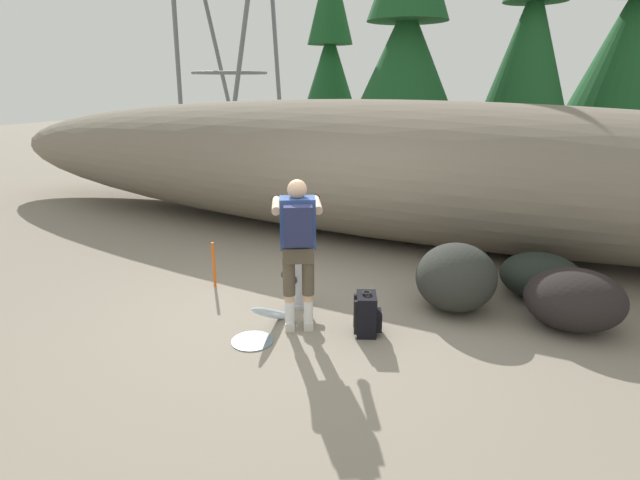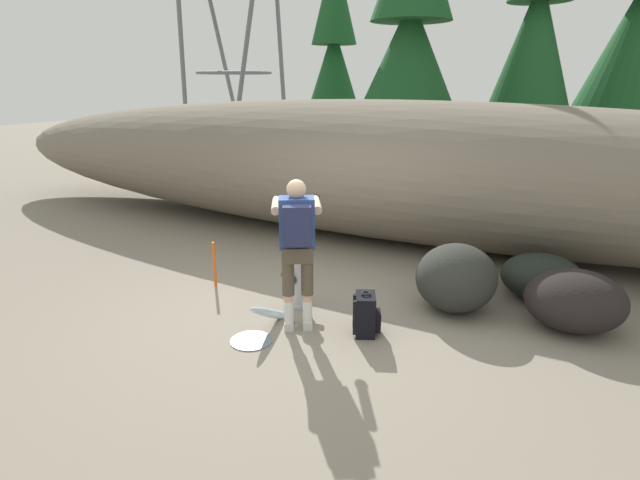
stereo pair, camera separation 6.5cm
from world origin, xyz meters
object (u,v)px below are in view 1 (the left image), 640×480
(fire_hydrant, at_px, (297,280))
(spare_backpack, at_px, (367,314))
(boulder_large, at_px, (574,299))
(survey_stake, at_px, (214,265))
(boulder_mid, at_px, (456,277))
(boulder_small, at_px, (540,276))
(utility_worker, at_px, (298,237))

(fire_hydrant, xyz_separation_m, spare_backpack, (0.99, -0.29, -0.11))
(boulder_large, bearing_deg, spare_backpack, -150.59)
(boulder_large, bearing_deg, survey_stake, -169.58)
(boulder_large, xyz_separation_m, boulder_mid, (-1.24, -0.08, 0.07))
(fire_hydrant, distance_m, survey_stake, 1.24)
(fire_hydrant, distance_m, boulder_large, 3.04)
(boulder_large, height_order, boulder_small, boulder_large)
(spare_backpack, bearing_deg, boulder_mid, 31.38)
(spare_backpack, distance_m, boulder_small, 2.41)
(boulder_mid, height_order, boulder_small, boulder_mid)
(utility_worker, distance_m, spare_backpack, 1.09)
(boulder_mid, bearing_deg, survey_stake, -166.84)
(spare_backpack, relative_size, boulder_mid, 0.49)
(boulder_small, bearing_deg, fire_hydrant, -149.21)
(spare_backpack, relative_size, survey_stake, 0.78)
(utility_worker, xyz_separation_m, boulder_mid, (1.42, 1.19, -0.63))
(utility_worker, height_order, boulder_large, utility_worker)
(fire_hydrant, distance_m, boulder_small, 2.98)
(spare_backpack, distance_m, boulder_mid, 1.25)
(fire_hydrant, height_order, utility_worker, utility_worker)
(utility_worker, bearing_deg, boulder_large, -94.26)
(survey_stake, bearing_deg, spare_backpack, -8.45)
(spare_backpack, xyz_separation_m, boulder_small, (1.58, 1.82, 0.06))
(survey_stake, bearing_deg, fire_hydrant, -1.80)
(spare_backpack, bearing_deg, boulder_small, 25.32)
(utility_worker, height_order, boulder_mid, utility_worker)
(boulder_large, bearing_deg, fire_hydrant, -164.64)
(fire_hydrant, distance_m, boulder_mid, 1.84)
(fire_hydrant, height_order, boulder_large, fire_hydrant)
(utility_worker, xyz_separation_m, boulder_small, (2.29, 1.99, -0.75))
(fire_hydrant, height_order, boulder_small, fire_hydrant)
(spare_backpack, height_order, survey_stake, survey_stake)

